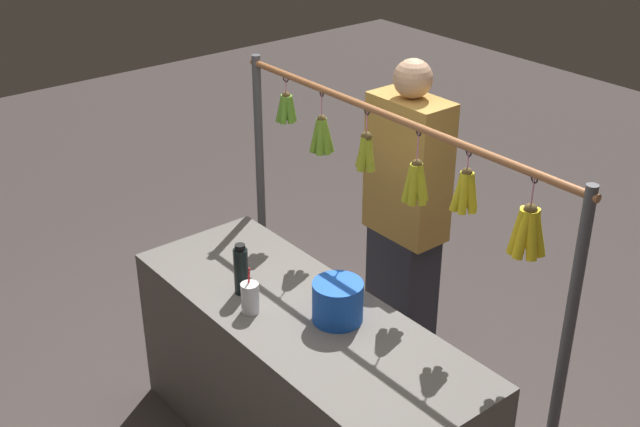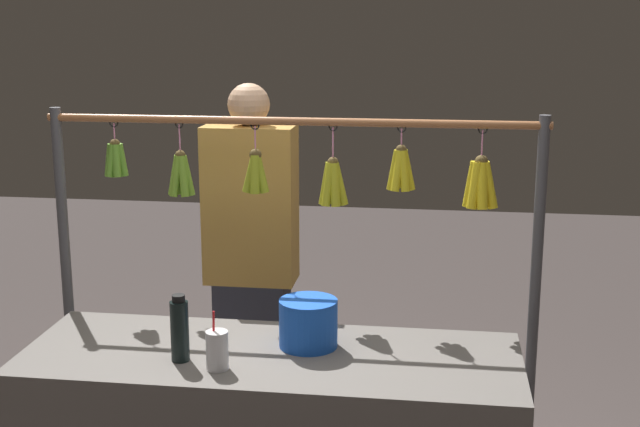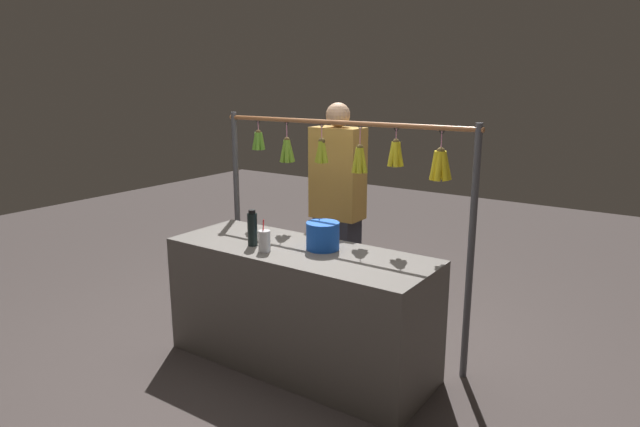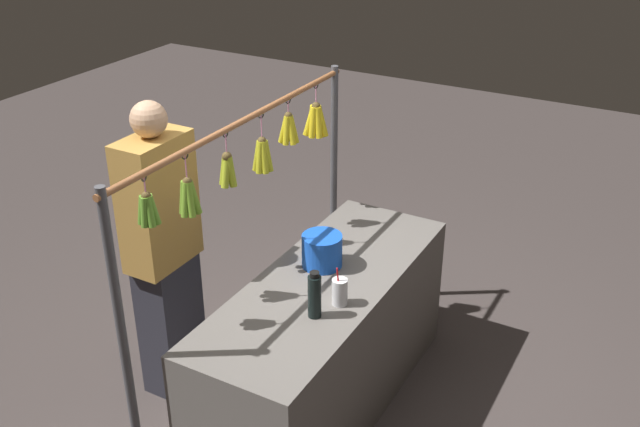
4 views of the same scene
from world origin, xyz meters
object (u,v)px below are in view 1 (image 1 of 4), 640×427
object	(u,v)px
water_bottle	(241,270)
drink_cup	(250,298)
vendor_person	(405,226)
blue_bucket	(338,301)

from	to	relation	value
water_bottle	drink_cup	xyz separation A→B (m)	(-0.15, 0.06, -0.05)
water_bottle	vendor_person	distance (m)	0.96
drink_cup	vendor_person	world-z (taller)	vendor_person
blue_bucket	vendor_person	bearing A→B (deg)	-63.51
drink_cup	vendor_person	xyz separation A→B (m)	(0.10, -1.01, -0.04)
water_bottle	blue_bucket	bearing A→B (deg)	-155.39
water_bottle	vendor_person	bearing A→B (deg)	-92.90
water_bottle	drink_cup	bearing A→B (deg)	159.21
water_bottle	blue_bucket	distance (m)	0.47
drink_cup	water_bottle	bearing A→B (deg)	-20.79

